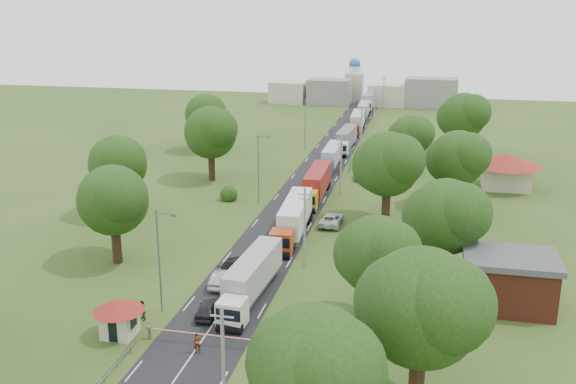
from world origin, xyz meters
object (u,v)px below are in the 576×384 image
(car_lane_mid, at_px, (223,278))
(pedestrian_near, at_px, (197,344))
(info_sign, at_px, (350,155))
(boom_barrier, at_px, (184,333))
(car_lane_front, at_px, (208,309))
(guard_booth, at_px, (119,313))
(truck_0, at_px, (251,278))

(car_lane_mid, distance_m, pedestrian_near, 13.16)
(info_sign, distance_m, pedestrian_near, 61.56)
(info_sign, relative_size, car_lane_mid, 0.84)
(boom_barrier, relative_size, pedestrian_near, 5.45)
(boom_barrier, distance_m, info_sign, 60.39)
(car_lane_front, distance_m, pedestrian_near, 6.47)
(car_lane_front, height_order, pedestrian_near, pedestrian_near)
(guard_booth, bearing_deg, car_lane_front, 38.89)
(pedestrian_near, bearing_deg, car_lane_front, 72.51)
(guard_booth, distance_m, pedestrian_near, 7.76)
(boom_barrier, distance_m, car_lane_front, 5.02)
(guard_booth, bearing_deg, info_sign, 78.32)
(truck_0, distance_m, pedestrian_near, 10.94)
(guard_booth, height_order, pedestrian_near, guard_booth)
(car_lane_front, bearing_deg, boom_barrier, 79.89)
(car_lane_front, bearing_deg, guard_booth, 32.87)
(guard_booth, height_order, info_sign, info_sign)
(boom_barrier, height_order, car_lane_mid, car_lane_mid)
(info_sign, xyz_separation_m, truck_0, (-3.30, -50.57, -0.90))
(truck_0, relative_size, pedestrian_near, 8.48)
(guard_booth, height_order, truck_0, truck_0)
(guard_booth, distance_m, car_lane_front, 8.09)
(boom_barrier, xyz_separation_m, car_lane_front, (0.36, 5.00, -0.17))
(boom_barrier, bearing_deg, car_lane_front, 85.91)
(pedestrian_near, bearing_deg, truck_0, 52.35)
(guard_booth, height_order, car_lane_front, guard_booth)
(car_lane_front, xyz_separation_m, car_lane_mid, (-0.71, 6.68, 0.08))
(guard_booth, relative_size, car_lane_front, 1.04)
(car_lane_front, bearing_deg, truck_0, -129.20)
(boom_barrier, bearing_deg, pedestrian_near, -38.12)
(info_sign, bearing_deg, guard_booth, -101.68)
(info_sign, bearing_deg, car_lane_mid, -98.13)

